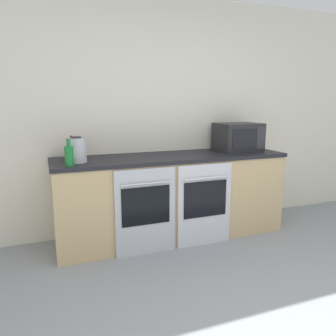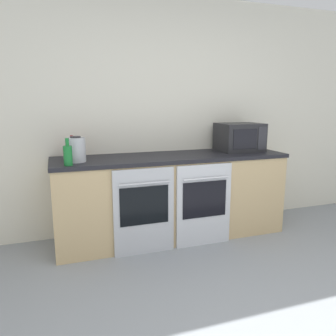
{
  "view_description": "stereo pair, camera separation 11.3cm",
  "coord_description": "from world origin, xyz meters",
  "px_view_note": "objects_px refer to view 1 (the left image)",
  "views": [
    {
      "loc": [
        -1.26,
        -1.14,
        1.45
      ],
      "look_at": [
        -0.04,
        2.06,
        0.77
      ],
      "focal_mm": 35.0,
      "sensor_mm": 36.0,
      "label": 1
    },
    {
      "loc": [
        -1.16,
        -1.18,
        1.45
      ],
      "look_at": [
        -0.04,
        2.06,
        0.77
      ],
      "focal_mm": 35.0,
      "sensor_mm": 36.0,
      "label": 2
    }
  ],
  "objects_px": {
    "oven_left": "(146,211)",
    "oven_right": "(204,204)",
    "microwave": "(238,137)",
    "bottle_green": "(69,155)",
    "bottle_amber": "(75,151)",
    "kettle": "(77,150)",
    "bottle_red": "(72,150)"
  },
  "relations": [
    {
      "from": "oven_left",
      "to": "oven_right",
      "type": "bearing_deg",
      "value": 0.0
    },
    {
      "from": "microwave",
      "to": "bottle_green",
      "type": "xyz_separation_m",
      "value": [
        -1.91,
        -0.29,
        -0.06
      ]
    },
    {
      "from": "oven_left",
      "to": "bottle_green",
      "type": "height_order",
      "value": "bottle_green"
    },
    {
      "from": "oven_left",
      "to": "microwave",
      "type": "relative_size",
      "value": 1.74
    },
    {
      "from": "bottle_amber",
      "to": "bottle_green",
      "type": "distance_m",
      "value": 0.32
    },
    {
      "from": "oven_left",
      "to": "kettle",
      "type": "distance_m",
      "value": 0.87
    },
    {
      "from": "microwave",
      "to": "kettle",
      "type": "height_order",
      "value": "microwave"
    },
    {
      "from": "oven_left",
      "to": "bottle_amber",
      "type": "distance_m",
      "value": 0.91
    },
    {
      "from": "bottle_red",
      "to": "bottle_amber",
      "type": "height_order",
      "value": "bottle_red"
    },
    {
      "from": "oven_right",
      "to": "kettle",
      "type": "xyz_separation_m",
      "value": [
        -1.21,
        0.26,
        0.59
      ]
    },
    {
      "from": "microwave",
      "to": "bottle_red",
      "type": "height_order",
      "value": "microwave"
    },
    {
      "from": "oven_left",
      "to": "kettle",
      "type": "xyz_separation_m",
      "value": [
        -0.58,
        0.26,
        0.59
      ]
    },
    {
      "from": "oven_left",
      "to": "microwave",
      "type": "bearing_deg",
      "value": 17.61
    },
    {
      "from": "microwave",
      "to": "bottle_green",
      "type": "relative_size",
      "value": 1.99
    },
    {
      "from": "bottle_amber",
      "to": "bottle_green",
      "type": "bearing_deg",
      "value": -103.36
    },
    {
      "from": "bottle_red",
      "to": "bottle_amber",
      "type": "relative_size",
      "value": 1.08
    },
    {
      "from": "kettle",
      "to": "oven_left",
      "type": "bearing_deg",
      "value": -24.45
    },
    {
      "from": "oven_left",
      "to": "kettle",
      "type": "bearing_deg",
      "value": 155.55
    },
    {
      "from": "oven_right",
      "to": "bottle_amber",
      "type": "relative_size",
      "value": 3.99
    },
    {
      "from": "oven_right",
      "to": "bottle_red",
      "type": "relative_size",
      "value": 3.71
    },
    {
      "from": "bottle_green",
      "to": "kettle",
      "type": "distance_m",
      "value": 0.18
    },
    {
      "from": "microwave",
      "to": "bottle_red",
      "type": "bearing_deg",
      "value": 176.52
    },
    {
      "from": "bottle_green",
      "to": "oven_left",
      "type": "bearing_deg",
      "value": -8.71
    },
    {
      "from": "oven_right",
      "to": "bottle_amber",
      "type": "xyz_separation_m",
      "value": [
        -1.22,
        0.42,
        0.55
      ]
    },
    {
      "from": "oven_right",
      "to": "bottle_red",
      "type": "distance_m",
      "value": 1.45
    },
    {
      "from": "bottle_green",
      "to": "bottle_amber",
      "type": "bearing_deg",
      "value": 76.64
    },
    {
      "from": "bottle_red",
      "to": "bottle_green",
      "type": "xyz_separation_m",
      "value": [
        -0.06,
        -0.41,
        0.01
      ]
    },
    {
      "from": "microwave",
      "to": "bottle_amber",
      "type": "bearing_deg",
      "value": 179.36
    },
    {
      "from": "oven_right",
      "to": "kettle",
      "type": "distance_m",
      "value": 1.37
    },
    {
      "from": "oven_left",
      "to": "bottle_green",
      "type": "relative_size",
      "value": 3.47
    },
    {
      "from": "microwave",
      "to": "bottle_amber",
      "type": "distance_m",
      "value": 1.84
    },
    {
      "from": "bottle_amber",
      "to": "kettle",
      "type": "bearing_deg",
      "value": -87.41
    }
  ]
}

